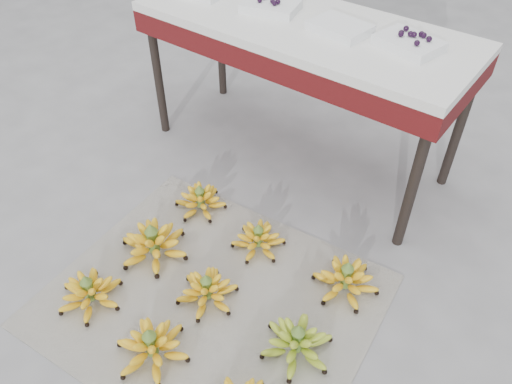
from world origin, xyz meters
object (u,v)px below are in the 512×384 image
Objects in this scene: bunch_front_center at (152,347)px; tray_right at (340,27)px; bunch_mid_left at (154,244)px; bunch_back_right at (346,279)px; vendor_table at (302,39)px; bunch_front_left at (90,292)px; tray_far_right at (409,43)px; bunch_back_left at (200,200)px; bunch_mid_center at (207,290)px; tray_left at (271,6)px; bunch_back_center at (258,239)px; newspaper_mat at (211,300)px; bunch_mid_right at (297,343)px.

tray_right is (-0.08, 1.32, 0.71)m from bunch_front_center.
bunch_mid_left is 0.83m from bunch_back_right.
vendor_table is (0.09, 0.97, 0.60)m from bunch_mid_left.
tray_far_right is (0.59, 1.34, 0.71)m from bunch_front_left.
tray_right is (0.29, 1.30, 0.71)m from bunch_front_left.
vendor_table reaches higher than bunch_back_left.
bunch_front_center is 0.23× the size of vendor_table.
tray_right is (0.19, -0.00, 0.11)m from vendor_table.
bunch_back_left is at bearing 150.67° from bunch_mid_center.
bunch_back_center is at bearing -57.01° from tray_left.
bunch_back_right is 1.11× the size of tray_right.
tray_far_right is (0.22, 1.36, 0.71)m from bunch_front_center.
bunch_back_center is (-0.01, 0.65, -0.01)m from bunch_front_center.
bunch_front_center is 1.24× the size of tray_left.
tray_far_right is at bearing 93.34° from bunch_back_center.
bunch_front_center is at bearing -47.49° from bunch_mid_left.
newspaper_mat is 4.10× the size of bunch_mid_center.
tray_left is (-0.10, 0.98, 0.70)m from bunch_mid_left.
tray_right is at bearing 71.83° from bunch_mid_left.
bunch_mid_right reaches higher than bunch_mid_center.
bunch_mid_left is 1.14m from vendor_table.
vendor_table is 0.50m from tray_far_right.
bunch_back_right is (0.40, 0.38, 0.06)m from newspaper_mat.
newspaper_mat is at bearing -55.24° from bunch_back_left.
newspaper_mat is at bearing 53.59° from bunch_front_left.
bunch_mid_center is 1.14× the size of tray_right.
bunch_mid_right is (0.76, -0.02, -0.01)m from bunch_mid_left.
tray_right is at bearing 93.19° from bunch_front_left.
tray_far_right is (0.48, 0.04, 0.11)m from vendor_table.
bunch_back_right is 1.10m from vendor_table.
newspaper_mat is 0.36m from bunch_mid_left.
bunch_front_center is at bearing -72.27° from bunch_back_left.
bunch_front_left is 1.11× the size of tray_far_right.
bunch_mid_left reaches higher than newspaper_mat.
bunch_back_center is 0.94m from vendor_table.
bunch_mid_right is 1.14× the size of bunch_back_center.
bunch_mid_right is (0.78, 0.31, 0.00)m from bunch_front_left.
bunch_mid_right is at bearing -3.96° from bunch_mid_left.
bunch_back_right is at bearing 26.31° from bunch_back_center.
vendor_table reaches higher than bunch_mid_left.
bunch_mid_right is at bearing -35.64° from bunch_back_left.
bunch_back_right is at bearing -11.24° from bunch_back_left.
bunch_front_center is 0.49m from bunch_mid_left.
bunch_back_center is 0.19× the size of vendor_table.
bunch_mid_center is 1.00× the size of bunch_back_center.
bunch_back_right is at bearing 21.62° from bunch_mid_left.
bunch_mid_left is at bearing -163.28° from bunch_back_right.
bunch_back_right is at bearing 111.80° from bunch_mid_right.
tray_far_right is (0.57, 1.01, 0.70)m from bunch_mid_left.
tray_far_right is at bearing 4.29° from vendor_table.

